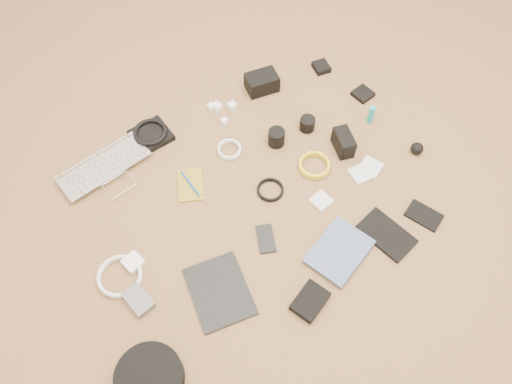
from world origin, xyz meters
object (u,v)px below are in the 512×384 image
laptop (111,176)px  phone (266,239)px  dslr_camera (262,83)px  paperback (359,265)px  tablet (219,291)px  headphone_case (150,378)px

laptop → phone: size_ratio=3.19×
laptop → dslr_camera: dslr_camera is taller
dslr_camera → phone: 0.77m
laptop → paperback: size_ratio=1.60×
tablet → paperback: (0.48, -0.19, 0.01)m
phone → headphone_case: (-0.59, -0.23, 0.03)m
dslr_camera → headphone_case: size_ratio=0.64×
dslr_camera → paperback: 0.94m
tablet → phone: size_ratio=2.17×
laptop → headphone_case: headphone_case is taller
dslr_camera → headphone_case: bearing=-127.9°
tablet → headphone_case: headphone_case is taller
headphone_case → paperback: 0.82m
phone → headphone_case: bearing=-135.8°
dslr_camera → tablet: size_ratio=0.55×
paperback → laptop: bearing=16.6°
laptop → tablet: laptop is taller
dslr_camera → tablet: 0.98m
laptop → tablet: size_ratio=1.47×
tablet → laptop: bearing=111.1°
tablet → headphone_case: bearing=-147.2°
laptop → dslr_camera: bearing=-1.3°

